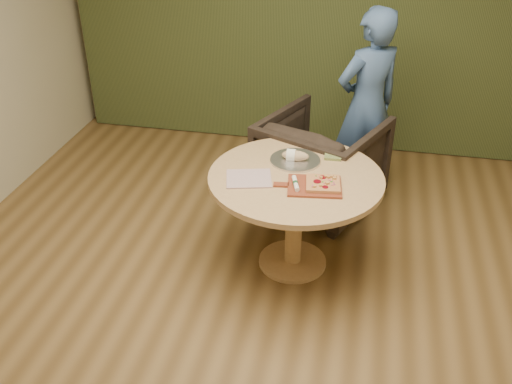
{
  "coord_description": "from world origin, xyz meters",
  "views": [
    {
      "loc": [
        0.55,
        -2.54,
        2.66
      ],
      "look_at": [
        -0.04,
        0.25,
        0.93
      ],
      "focal_mm": 40.0,
      "sensor_mm": 36.0,
      "label": 1
    }
  ],
  "objects_px": {
    "pedestal_table": "(295,193)",
    "bread_roll": "(294,155)",
    "cutlery_roll": "(296,183)",
    "serving_tray": "(295,160)",
    "pizza_paddle": "(313,186)",
    "flatbread_pizza": "(323,183)",
    "person_standing": "(367,106)",
    "armchair": "(322,158)"
  },
  "relations": [
    {
      "from": "bread_roll",
      "to": "person_standing",
      "type": "bearing_deg",
      "value": 64.22
    },
    {
      "from": "pizza_paddle",
      "to": "bread_roll",
      "type": "distance_m",
      "value": 0.38
    },
    {
      "from": "pizza_paddle",
      "to": "flatbread_pizza",
      "type": "relative_size",
      "value": 1.88
    },
    {
      "from": "armchair",
      "to": "person_standing",
      "type": "bearing_deg",
      "value": -111.19
    },
    {
      "from": "serving_tray",
      "to": "armchair",
      "type": "relative_size",
      "value": 0.4
    },
    {
      "from": "serving_tray",
      "to": "person_standing",
      "type": "bearing_deg",
      "value": 64.65
    },
    {
      "from": "cutlery_roll",
      "to": "serving_tray",
      "type": "distance_m",
      "value": 0.36
    },
    {
      "from": "pedestal_table",
      "to": "person_standing",
      "type": "bearing_deg",
      "value": 70.2
    },
    {
      "from": "cutlery_roll",
      "to": "flatbread_pizza",
      "type": "bearing_deg",
      "value": -2.99
    },
    {
      "from": "armchair",
      "to": "pedestal_table",
      "type": "bearing_deg",
      "value": 107.4
    },
    {
      "from": "pizza_paddle",
      "to": "cutlery_roll",
      "type": "height_order",
      "value": "cutlery_roll"
    },
    {
      "from": "pedestal_table",
      "to": "person_standing",
      "type": "height_order",
      "value": "person_standing"
    },
    {
      "from": "pedestal_table",
      "to": "bread_roll",
      "type": "relative_size",
      "value": 6.21
    },
    {
      "from": "pedestal_table",
      "to": "pizza_paddle",
      "type": "relative_size",
      "value": 2.59
    },
    {
      "from": "pedestal_table",
      "to": "person_standing",
      "type": "distance_m",
      "value": 1.26
    },
    {
      "from": "pizza_paddle",
      "to": "flatbread_pizza",
      "type": "xyz_separation_m",
      "value": [
        0.06,
        0.01,
        0.02
      ]
    },
    {
      "from": "flatbread_pizza",
      "to": "cutlery_roll",
      "type": "bearing_deg",
      "value": -167.17
    },
    {
      "from": "bread_roll",
      "to": "armchair",
      "type": "relative_size",
      "value": 0.22
    },
    {
      "from": "flatbread_pizza",
      "to": "serving_tray",
      "type": "height_order",
      "value": "flatbread_pizza"
    },
    {
      "from": "pedestal_table",
      "to": "serving_tray",
      "type": "height_order",
      "value": "serving_tray"
    },
    {
      "from": "pedestal_table",
      "to": "armchair",
      "type": "xyz_separation_m",
      "value": [
        0.1,
        0.85,
        -0.16
      ]
    },
    {
      "from": "pedestal_table",
      "to": "armchair",
      "type": "relative_size",
      "value": 1.34
    },
    {
      "from": "pedestal_table",
      "to": "flatbread_pizza",
      "type": "relative_size",
      "value": 4.88
    },
    {
      "from": "pedestal_table",
      "to": "armchair",
      "type": "distance_m",
      "value": 0.87
    },
    {
      "from": "pizza_paddle",
      "to": "flatbread_pizza",
      "type": "bearing_deg",
      "value": 5.48
    },
    {
      "from": "pedestal_table",
      "to": "flatbread_pizza",
      "type": "bearing_deg",
      "value": -30.58
    },
    {
      "from": "pizza_paddle",
      "to": "bread_roll",
      "type": "xyz_separation_m",
      "value": [
        -0.18,
        0.33,
        0.04
      ]
    },
    {
      "from": "cutlery_roll",
      "to": "bread_roll",
      "type": "xyz_separation_m",
      "value": [
        -0.06,
        0.36,
        0.01
      ]
    },
    {
      "from": "flatbread_pizza",
      "to": "pizza_paddle",
      "type": "bearing_deg",
      "value": -167.3
    },
    {
      "from": "pedestal_table",
      "to": "bread_roll",
      "type": "bearing_deg",
      "value": 102.57
    },
    {
      "from": "serving_tray",
      "to": "pizza_paddle",
      "type": "bearing_deg",
      "value": -63.41
    },
    {
      "from": "pedestal_table",
      "to": "flatbread_pizza",
      "type": "distance_m",
      "value": 0.28
    },
    {
      "from": "pedestal_table",
      "to": "cutlery_roll",
      "type": "bearing_deg",
      "value": -83.01
    },
    {
      "from": "pedestal_table",
      "to": "pizza_paddle",
      "type": "height_order",
      "value": "pizza_paddle"
    },
    {
      "from": "serving_tray",
      "to": "cutlery_roll",
      "type": "bearing_deg",
      "value": -81.2
    },
    {
      "from": "armchair",
      "to": "person_standing",
      "type": "xyz_separation_m",
      "value": [
        0.32,
        0.32,
        0.37
      ]
    },
    {
      "from": "flatbread_pizza",
      "to": "serving_tray",
      "type": "relative_size",
      "value": 0.69
    },
    {
      "from": "serving_tray",
      "to": "armchair",
      "type": "xyz_separation_m",
      "value": [
        0.14,
        0.65,
        -0.31
      ]
    },
    {
      "from": "cutlery_roll",
      "to": "serving_tray",
      "type": "bearing_deg",
      "value": 82.99
    },
    {
      "from": "serving_tray",
      "to": "person_standing",
      "type": "height_order",
      "value": "person_standing"
    },
    {
      "from": "flatbread_pizza",
      "to": "serving_tray",
      "type": "xyz_separation_m",
      "value": [
        -0.23,
        0.32,
        -0.02
      ]
    },
    {
      "from": "cutlery_roll",
      "to": "bread_roll",
      "type": "relative_size",
      "value": 1.02
    }
  ]
}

